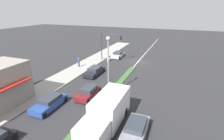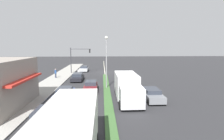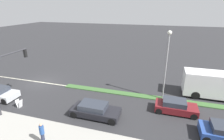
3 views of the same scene
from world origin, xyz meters
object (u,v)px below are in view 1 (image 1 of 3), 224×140
(pedestrian, at_px, (79,62))
(sedan_silver, at_px, (118,55))
(suv_grey, at_px, (135,130))
(street_lamp, at_px, (108,59))
(sedan_dark, at_px, (94,71))
(coupe_blue, at_px, (49,103))
(traffic_signal_main, at_px, (108,42))
(sedan_maroon, at_px, (88,92))
(warning_aframe_sign, at_px, (108,59))
(delivery_truck, at_px, (107,112))

(pedestrian, height_order, sedan_silver, pedestrian)
(suv_grey, bearing_deg, pedestrian, -44.65)
(street_lamp, bearing_deg, pedestrian, -41.22)
(sedan_dark, distance_m, suv_grey, 15.55)
(coupe_blue, height_order, suv_grey, suv_grey)
(traffic_signal_main, height_order, coupe_blue, traffic_signal_main)
(sedan_maroon, height_order, sedan_dark, sedan_maroon)
(warning_aframe_sign, bearing_deg, pedestrian, 57.07)
(traffic_signal_main, distance_m, suv_grey, 23.41)
(sedan_silver, bearing_deg, delivery_truck, 107.43)
(street_lamp, distance_m, coupe_blue, 8.22)
(pedestrian, relative_size, warning_aframe_sign, 2.04)
(delivery_truck, height_order, sedan_silver, delivery_truck)
(coupe_blue, height_order, sedan_dark, sedan_dark)
(warning_aframe_sign, relative_size, suv_grey, 0.20)
(delivery_truck, relative_size, coupe_blue, 1.75)
(street_lamp, bearing_deg, warning_aframe_sign, -67.04)
(sedan_dark, distance_m, sedan_silver, 11.41)
(delivery_truck, relative_size, sedan_silver, 1.87)
(sedan_dark, height_order, suv_grey, suv_grey)
(pedestrian, xyz_separation_m, delivery_truck, (-11.62, 13.85, 0.45))
(street_lamp, relative_size, coupe_blue, 1.72)
(warning_aframe_sign, bearing_deg, traffic_signal_main, -63.05)
(delivery_truck, xyz_separation_m, sedan_dark, (7.20, -11.51, -0.84))
(traffic_signal_main, height_order, street_lamp, street_lamp)
(delivery_truck, xyz_separation_m, suv_grey, (-2.80, 0.39, -0.83))
(street_lamp, distance_m, sedan_maroon, 4.86)
(street_lamp, xyz_separation_m, delivery_truck, (-2.20, 5.60, -3.31))
(street_lamp, relative_size, pedestrian, 4.31)
(pedestrian, xyz_separation_m, sedan_maroon, (-7.22, 9.49, -0.40))
(sedan_maroon, bearing_deg, warning_aframe_sign, -76.38)
(street_lamp, bearing_deg, suv_grey, 129.84)
(coupe_blue, distance_m, sedan_dark, 10.94)
(street_lamp, height_order, delivery_truck, street_lamp)
(traffic_signal_main, xyz_separation_m, coupe_blue, (-1.12, 19.37, -3.28))
(warning_aframe_sign, height_order, sedan_silver, sedan_silver)
(delivery_truck, height_order, sedan_dark, delivery_truck)
(sedan_silver, distance_m, suv_grey, 25.37)
(traffic_signal_main, bearing_deg, warning_aframe_sign, 116.95)
(traffic_signal_main, relative_size, street_lamp, 0.76)
(coupe_blue, bearing_deg, traffic_signal_main, -86.68)
(sedan_silver, bearing_deg, coupe_blue, 90.00)
(sedan_silver, bearing_deg, suv_grey, 113.21)
(warning_aframe_sign, distance_m, suv_grey, 22.55)
(warning_aframe_sign, bearing_deg, street_lamp, 112.96)
(delivery_truck, bearing_deg, traffic_signal_main, -67.35)
(coupe_blue, xyz_separation_m, sedan_dark, (0.00, -10.94, 0.00))
(delivery_truck, relative_size, suv_grey, 1.76)
(sedan_silver, bearing_deg, sedan_maroon, 98.58)
(warning_aframe_sign, height_order, coupe_blue, coupe_blue)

